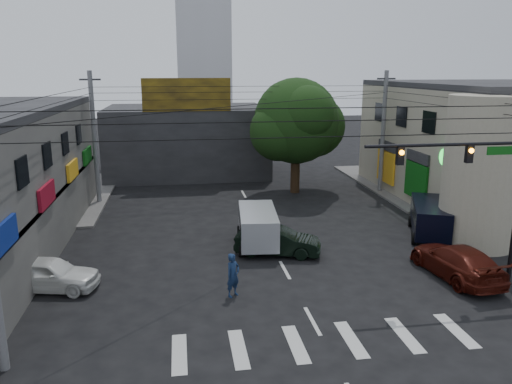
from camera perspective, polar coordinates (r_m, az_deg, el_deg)
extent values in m
plane|color=black|center=(22.22, 4.41, -10.85)|extent=(160.00, 160.00, 0.00)
cube|color=#514F4C|center=(44.92, 21.81, 1.04)|extent=(16.00, 16.00, 0.15)
cube|color=gray|center=(40.12, 25.89, 4.92)|extent=(14.00, 18.00, 8.00)
cylinder|color=gray|center=(28.88, 24.41, 2.09)|extent=(4.00, 4.00, 8.00)
cube|color=#232326|center=(46.06, -7.88, 5.90)|extent=(14.00, 10.00, 6.00)
cube|color=olive|center=(40.78, -7.94, 10.95)|extent=(7.00, 0.30, 2.60)
cylinder|color=black|center=(38.31, 4.51, 3.18)|extent=(0.70, 0.70, 4.40)
sphere|color=black|center=(37.84, 4.61, 8.09)|extent=(6.40, 6.40, 6.40)
cylinder|color=black|center=(21.71, 21.03, 5.07)|extent=(7.00, 0.14, 0.14)
cube|color=black|center=(22.28, 23.18, 4.04)|extent=(0.28, 0.22, 0.75)
cube|color=black|center=(20.85, 16.14, 4.01)|extent=(0.28, 0.22, 0.75)
sphere|color=orange|center=(22.14, 23.40, 4.35)|extent=(0.20, 0.20, 0.20)
sphere|color=orange|center=(20.70, 16.33, 4.35)|extent=(0.20, 0.20, 0.20)
cube|color=#0B5311|center=(23.09, 26.37, 4.27)|extent=(1.40, 0.06, 0.35)
cylinder|color=#59595B|center=(36.38, -17.97, 5.81)|extent=(0.32, 0.32, 9.20)
cylinder|color=#59595B|center=(39.03, 14.31, 6.56)|extent=(0.32, 0.32, 9.20)
imported|color=black|center=(25.66, 2.52, -5.63)|extent=(4.06, 5.24, 1.43)
imported|color=white|center=(23.46, -22.63, -8.63)|extent=(3.53, 5.00, 1.45)
imported|color=#3F0F09|center=(24.70, 21.93, -7.35)|extent=(3.10, 5.64, 1.52)
imported|color=#132545|center=(21.07, -2.64, -9.46)|extent=(1.12, 1.12, 1.87)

